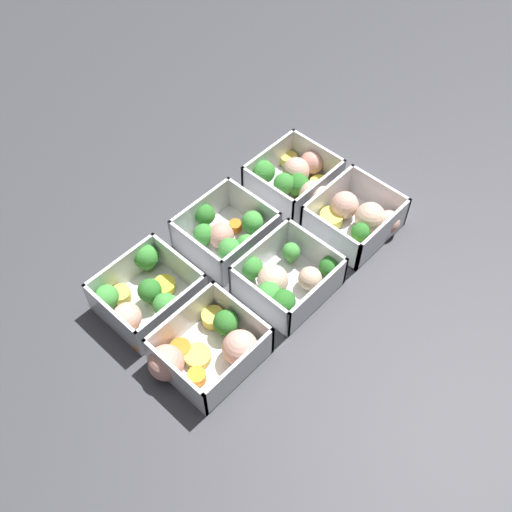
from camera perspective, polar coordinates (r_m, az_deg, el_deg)
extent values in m
plane|color=#38383D|center=(0.93, 0.00, -0.80)|extent=(4.00, 4.00, 0.00)
cube|color=white|center=(1.04, 3.48, 6.41)|extent=(0.13, 0.12, 0.00)
cube|color=white|center=(1.04, 1.21, 9.00)|extent=(0.13, 0.01, 0.06)
cube|color=white|center=(0.99, 6.00, 5.95)|extent=(0.13, 0.01, 0.06)
cube|color=white|center=(1.05, 5.83, 9.26)|extent=(0.01, 0.12, 0.06)
cube|color=white|center=(0.98, 1.14, 5.64)|extent=(0.01, 0.12, 0.06)
cylinder|color=#DBC647|center=(1.07, 3.13, 9.18)|extent=(0.04, 0.04, 0.02)
cylinder|color=orange|center=(1.00, 3.38, 4.80)|extent=(0.03, 0.03, 0.01)
sphere|color=#D19E8C|center=(1.03, 3.83, 8.09)|extent=(0.06, 0.06, 0.05)
cylinder|color=#49883F|center=(1.01, 2.64, 6.01)|extent=(0.01, 0.01, 0.02)
sphere|color=#388433|center=(1.00, 2.69, 6.90)|extent=(0.04, 0.04, 0.04)
cylinder|color=#DBC647|center=(1.04, 6.11, 6.83)|extent=(0.04, 0.04, 0.01)
cylinder|color=#407A37|center=(1.02, 3.98, 6.03)|extent=(0.01, 0.01, 0.01)
sphere|color=#2D7228|center=(1.01, 4.04, 6.81)|extent=(0.04, 0.04, 0.04)
sphere|color=beige|center=(1.00, 5.46, 5.86)|extent=(0.07, 0.07, 0.05)
sphere|color=tan|center=(1.05, 5.35, 8.86)|extent=(0.06, 0.06, 0.04)
cylinder|color=#49883F|center=(1.04, 0.71, 7.18)|extent=(0.01, 0.01, 0.01)
sphere|color=#388433|center=(1.02, 0.72, 8.02)|extent=(0.04, 0.04, 0.04)
cylinder|color=yellow|center=(1.02, -0.10, 6.27)|extent=(0.05, 0.05, 0.01)
cube|color=white|center=(0.96, -2.82, 1.37)|extent=(0.13, 0.12, 0.00)
cube|color=white|center=(0.96, -5.24, 4.18)|extent=(0.13, 0.01, 0.06)
cube|color=white|center=(0.91, -0.40, 0.64)|extent=(0.13, 0.01, 0.06)
cube|color=white|center=(0.97, -0.23, 4.56)|extent=(0.01, 0.12, 0.06)
cube|color=white|center=(0.91, -5.68, 0.23)|extent=(0.01, 0.12, 0.06)
cylinder|color=#519448|center=(0.92, -2.48, -0.22)|extent=(0.01, 0.01, 0.02)
sphere|color=#42933D|center=(0.91, -2.53, 0.60)|extent=(0.04, 0.04, 0.04)
sphere|color=tan|center=(0.94, -3.34, 1.95)|extent=(0.06, 0.06, 0.04)
cylinder|color=#49883F|center=(0.95, -4.92, 1.41)|extent=(0.01, 0.01, 0.01)
sphere|color=#388433|center=(0.94, -5.00, 2.11)|extent=(0.03, 0.03, 0.03)
cylinder|color=#519448|center=(0.93, -0.85, 0.37)|extent=(0.01, 0.01, 0.02)
sphere|color=#42933D|center=(0.92, -0.86, 1.15)|extent=(0.03, 0.03, 0.03)
cylinder|color=#519448|center=(0.96, -0.31, 2.47)|extent=(0.01, 0.01, 0.01)
sphere|color=#42933D|center=(0.95, -0.31, 3.26)|extent=(0.04, 0.04, 0.04)
cylinder|color=#407A37|center=(0.97, -4.96, 3.09)|extent=(0.01, 0.01, 0.01)
sphere|color=#2D7228|center=(0.96, -5.04, 3.86)|extent=(0.03, 0.03, 0.03)
cylinder|color=orange|center=(0.97, -1.98, 2.86)|extent=(0.03, 0.03, 0.01)
cube|color=white|center=(0.90, -10.04, -4.45)|extent=(0.13, 0.12, 0.00)
cube|color=white|center=(0.91, -12.57, -1.42)|extent=(0.13, 0.01, 0.06)
cube|color=white|center=(0.85, -7.87, -5.57)|extent=(0.13, 0.01, 0.06)
cube|color=white|center=(0.90, -7.27, -1.03)|extent=(0.01, 0.12, 0.06)
cube|color=white|center=(0.86, -13.47, -5.93)|extent=(0.01, 0.12, 0.06)
cylinder|color=#519448|center=(0.88, -8.50, -5.37)|extent=(0.01, 0.01, 0.02)
sphere|color=#42933D|center=(0.86, -8.66, -4.62)|extent=(0.04, 0.04, 0.04)
sphere|color=#D19E8C|center=(0.87, -12.17, -5.69)|extent=(0.06, 0.06, 0.04)
cylinder|color=#DBC647|center=(0.91, -12.73, -3.62)|extent=(0.03, 0.03, 0.02)
cylinder|color=#49883F|center=(0.93, -10.24, -0.90)|extent=(0.01, 0.01, 0.02)
sphere|color=#388433|center=(0.91, -10.44, -0.08)|extent=(0.04, 0.04, 0.04)
cylinder|color=#407A37|center=(0.89, -9.91, -4.01)|extent=(0.01, 0.01, 0.02)
sphere|color=#2D7228|center=(0.88, -10.10, -3.24)|extent=(0.04, 0.04, 0.04)
cylinder|color=#519448|center=(0.90, -13.77, -4.46)|extent=(0.01, 0.01, 0.01)
sphere|color=#42933D|center=(0.89, -14.02, -3.74)|extent=(0.03, 0.03, 0.03)
cylinder|color=orange|center=(0.86, -10.86, -8.15)|extent=(0.03, 0.03, 0.01)
cylinder|color=yellow|center=(0.91, -8.70, -2.80)|extent=(0.05, 0.05, 0.01)
cube|color=white|center=(0.99, 9.13, 2.69)|extent=(0.13, 0.12, 0.00)
cube|color=white|center=(0.99, 6.77, 5.45)|extent=(0.13, 0.01, 0.06)
cube|color=white|center=(0.95, 12.00, 2.03)|extent=(0.13, 0.01, 0.06)
cube|color=white|center=(1.01, 11.51, 5.72)|extent=(0.01, 0.12, 0.06)
cube|color=white|center=(0.93, 7.00, 1.67)|extent=(0.01, 0.12, 0.06)
cylinder|color=#DBC647|center=(0.94, 9.06, 0.39)|extent=(0.05, 0.05, 0.01)
sphere|color=#D19E8C|center=(0.99, 8.45, 4.83)|extent=(0.06, 0.06, 0.05)
cylinder|color=#407A37|center=(0.96, 9.76, 1.53)|extent=(0.01, 0.01, 0.02)
sphere|color=#2D7228|center=(0.95, 9.92, 2.26)|extent=(0.03, 0.03, 0.03)
sphere|color=#D19E8C|center=(0.98, 12.48, 3.18)|extent=(0.05, 0.05, 0.04)
sphere|color=beige|center=(0.97, 10.81, 3.63)|extent=(0.07, 0.07, 0.05)
cylinder|color=#DBC647|center=(0.98, 7.19, 3.60)|extent=(0.05, 0.05, 0.02)
cube|color=white|center=(0.91, 2.98, -2.94)|extent=(0.13, 0.12, 0.00)
cube|color=white|center=(0.90, 0.40, 0.06)|extent=(0.13, 0.01, 0.06)
cube|color=white|center=(0.86, 5.85, -3.93)|extent=(0.13, 0.01, 0.06)
cube|color=white|center=(0.91, 5.67, 0.46)|extent=(0.01, 0.12, 0.06)
cube|color=white|center=(0.85, 0.26, -4.41)|extent=(0.01, 0.12, 0.06)
cylinder|color=#49883F|center=(0.90, -0.40, -1.87)|extent=(0.01, 0.01, 0.02)
sphere|color=#388433|center=(0.89, -0.40, -1.09)|extent=(0.03, 0.03, 0.03)
cylinder|color=#519448|center=(0.93, 3.32, -0.23)|extent=(0.01, 0.01, 0.01)
sphere|color=#42933D|center=(0.91, 3.36, 0.43)|extent=(0.03, 0.03, 0.03)
cylinder|color=#407A37|center=(0.87, 2.55, -5.14)|extent=(0.01, 0.01, 0.02)
sphere|color=#2D7228|center=(0.85, 2.60, -4.35)|extent=(0.04, 0.04, 0.04)
sphere|color=beige|center=(0.88, 1.61, -2.29)|extent=(0.07, 0.07, 0.05)
cylinder|color=#407A37|center=(0.91, 6.97, -1.79)|extent=(0.01, 0.01, 0.01)
sphere|color=#2D7228|center=(0.90, 7.09, -1.08)|extent=(0.03, 0.03, 0.03)
cylinder|color=#519448|center=(0.88, 1.23, -4.45)|extent=(0.01, 0.01, 0.02)
sphere|color=#42933D|center=(0.86, 1.25, -3.65)|extent=(0.04, 0.04, 0.04)
sphere|color=beige|center=(0.89, 5.18, -2.15)|extent=(0.04, 0.04, 0.04)
cube|color=white|center=(0.84, -4.31, -9.49)|extent=(0.13, 0.12, 0.00)
cube|color=white|center=(0.84, -7.08, -6.26)|extent=(0.13, 0.01, 0.06)
cube|color=white|center=(0.80, -1.59, -10.96)|extent=(0.13, 0.01, 0.06)
cube|color=white|center=(0.84, -1.33, -5.83)|extent=(0.01, 0.12, 0.06)
cube|color=white|center=(0.80, -7.72, -11.38)|extent=(0.01, 0.12, 0.06)
sphere|color=tan|center=(0.82, -8.55, -10.02)|extent=(0.06, 0.06, 0.05)
sphere|color=#D19E8C|center=(0.82, -1.53, -8.74)|extent=(0.06, 0.06, 0.05)
cylinder|color=orange|center=(0.82, -5.65, -11.35)|extent=(0.03, 0.03, 0.02)
cylinder|color=orange|center=(0.84, -7.20, -8.76)|extent=(0.04, 0.04, 0.01)
cylinder|color=orange|center=(0.81, -3.68, -12.73)|extent=(0.03, 0.03, 0.01)
cylinder|color=#407A37|center=(0.86, -2.82, -7.01)|extent=(0.01, 0.01, 0.01)
sphere|color=#2D7228|center=(0.84, -2.87, -6.35)|extent=(0.04, 0.04, 0.04)
cylinder|color=#DBC647|center=(0.84, -5.58, -9.47)|extent=(0.05, 0.05, 0.01)
cylinder|color=#DBC647|center=(0.86, -4.12, -5.87)|extent=(0.05, 0.05, 0.02)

